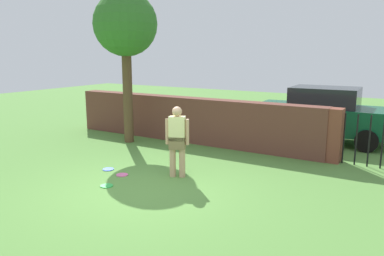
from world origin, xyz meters
The scene contains 9 objects.
ground_plane centered at (0.00, 0.00, 0.00)m, with size 40.00×40.00×0.00m, color #568C3D.
brick_wall centered at (-1.50, 4.24, 0.70)m, with size 8.56×0.50×1.41m, color brown.
tree centered at (-3.08, 3.21, 3.55)m, with size 1.93×1.93×4.59m.
person centered at (0.14, 1.13, 0.90)m, with size 0.51×0.34×1.62m.
fence_gate centered at (3.89, 4.24, 0.70)m, with size 2.46×0.44×1.40m.
car centered at (2.13, 6.54, 0.86)m, with size 4.26×2.03×1.72m.
frisbee_blue centered at (-1.59, 0.69, 0.01)m, with size 0.27×0.27×0.02m, color blue.
frisbee_green centered at (-0.80, -0.19, 0.01)m, with size 0.27×0.27×0.02m, color green.
frisbee_pink centered at (-1.02, 0.54, 0.01)m, with size 0.27×0.27×0.02m, color pink.
Camera 1 is at (4.75, -5.80, 2.80)m, focal length 35.59 mm.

